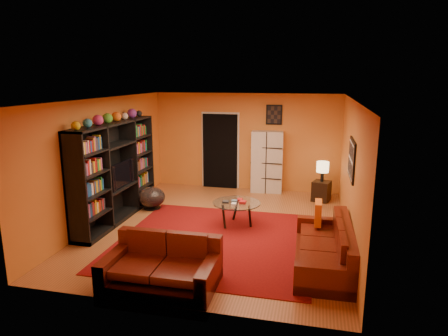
% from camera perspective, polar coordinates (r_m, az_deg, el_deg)
% --- Properties ---
extents(floor, '(6.00, 6.00, 0.00)m').
position_cam_1_polar(floor, '(8.30, -0.65, -8.42)').
color(floor, '#94562D').
rests_on(floor, ground).
extents(ceiling, '(6.00, 6.00, 0.00)m').
position_cam_1_polar(ceiling, '(7.75, -0.70, 9.80)').
color(ceiling, white).
rests_on(ceiling, wall_back).
extents(wall_back, '(6.00, 0.00, 6.00)m').
position_cam_1_polar(wall_back, '(10.81, 3.11, 3.74)').
color(wall_back, orange).
rests_on(wall_back, floor).
extents(wall_front, '(6.00, 0.00, 6.00)m').
position_cam_1_polar(wall_front, '(5.17, -8.64, -6.68)').
color(wall_front, orange).
rests_on(wall_front, floor).
extents(wall_left, '(0.00, 6.00, 6.00)m').
position_cam_1_polar(wall_left, '(8.85, -16.61, 1.15)').
color(wall_left, orange).
rests_on(wall_left, floor).
extents(wall_right, '(0.00, 6.00, 6.00)m').
position_cam_1_polar(wall_right, '(7.74, 17.62, -0.55)').
color(wall_right, orange).
rests_on(wall_right, floor).
extents(rug, '(3.60, 3.60, 0.01)m').
position_cam_1_polar(rug, '(7.65, -1.17, -10.29)').
color(rug, '#5F0A0C').
rests_on(rug, floor).
extents(doorway, '(0.95, 0.10, 2.04)m').
position_cam_1_polar(doorway, '(10.96, -0.55, 2.40)').
color(doorway, black).
rests_on(doorway, floor).
extents(wall_art_right, '(0.03, 1.00, 0.70)m').
position_cam_1_polar(wall_art_right, '(7.38, 17.79, 1.19)').
color(wall_art_right, black).
rests_on(wall_art_right, wall_right).
extents(wall_art_back, '(0.42, 0.03, 0.52)m').
position_cam_1_polar(wall_art_back, '(10.59, 7.17, 7.56)').
color(wall_art_back, black).
rests_on(wall_art_back, wall_back).
extents(entertainment_unit, '(0.45, 3.00, 2.10)m').
position_cam_1_polar(entertainment_unit, '(8.79, -15.23, -0.50)').
color(entertainment_unit, black).
rests_on(entertainment_unit, floor).
extents(tv, '(0.95, 0.12, 0.54)m').
position_cam_1_polar(tv, '(8.80, -14.84, -0.84)').
color(tv, black).
rests_on(tv, entertainment_unit).
extents(sofa, '(0.94, 2.18, 0.85)m').
position_cam_1_polar(sofa, '(6.84, 14.72, -11.12)').
color(sofa, '#4A1109').
rests_on(sofa, rug).
extents(loveseat, '(1.66, 1.00, 0.85)m').
position_cam_1_polar(loveseat, '(6.16, -8.71, -13.62)').
color(loveseat, '#4A1109').
rests_on(loveseat, rug).
extents(throw_pillow, '(0.12, 0.42, 0.42)m').
position_cam_1_polar(throw_pillow, '(7.42, 13.29, -6.25)').
color(throw_pillow, orange).
rests_on(throw_pillow, sofa).
extents(coffee_table, '(0.99, 0.99, 0.49)m').
position_cam_1_polar(coffee_table, '(8.24, 1.81, -5.26)').
color(coffee_table, silver).
rests_on(coffee_table, floor).
extents(storage_cabinet, '(0.85, 0.43, 1.64)m').
position_cam_1_polar(storage_cabinet, '(10.62, 6.14, 0.87)').
color(storage_cabinet, beige).
rests_on(storage_cabinet, floor).
extents(bowl_chair, '(0.63, 0.63, 0.51)m').
position_cam_1_polar(bowl_chair, '(9.47, -10.28, -4.14)').
color(bowl_chair, black).
rests_on(bowl_chair, floor).
extents(side_table, '(0.50, 0.50, 0.50)m').
position_cam_1_polar(side_table, '(10.20, 13.74, -3.23)').
color(side_table, black).
rests_on(side_table, floor).
extents(table_lamp, '(0.30, 0.30, 0.50)m').
position_cam_1_polar(table_lamp, '(10.05, 13.92, 0.07)').
color(table_lamp, black).
rests_on(table_lamp, side_table).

